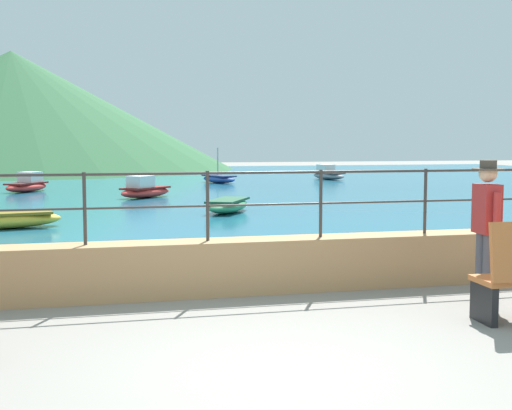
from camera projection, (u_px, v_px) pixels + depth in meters
ground_plane at (273, 374)px, 5.85m from camera, size 120.00×120.00×0.00m
promenade_wall at (208, 267)px, 8.91m from camera, size 20.00×0.56×0.70m
railing at (208, 193)px, 8.82m from camera, size 18.44×0.04×0.90m
lake_water at (121, 185)px, 30.82m from camera, size 64.00×44.32×0.06m
hill_main at (13, 111)px, 47.88m from camera, size 30.89×30.89×8.26m
hill_secondary at (86, 142)px, 49.44m from camera, size 15.13×15.13×3.96m
person_walking at (486, 224)px, 8.37m from camera, size 0.38×0.57×1.75m
boat_0 at (8, 219)px, 15.28m from camera, size 2.44×1.37×0.36m
boat_1 at (145, 190)px, 23.67m from camera, size 2.26×2.26×0.76m
boat_2 at (219, 179)px, 32.20m from camera, size 1.71×2.47×1.64m
boat_3 at (228, 205)px, 18.74m from camera, size 1.86×2.46×0.36m
boat_6 at (27, 185)px, 26.45m from camera, size 1.92×2.44×0.76m
boat_7 at (328, 174)px, 35.18m from camera, size 1.53×2.46×0.76m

